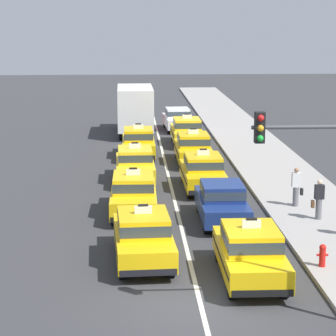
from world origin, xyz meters
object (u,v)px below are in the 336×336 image
object	(u,v)px
sedan_right_second	(222,201)
traffic_light_pole	(323,182)
box_truck_left_fifth	(135,108)
taxi_left_third	(135,164)
taxi_right_nearest	(250,252)
taxi_left_second	(133,193)
taxi_left_fourth	(138,142)
fire_hydrant	(323,254)
pedestrian_trailing	(296,187)
taxi_right_fifth	(187,131)
taxi_left_nearest	(143,236)
taxi_right_third	(203,171)
sedan_right_sixth	(177,118)
pedestrian_near_crosswalk	(319,199)
taxi_right_fourth	(193,148)

from	to	relation	value
sedan_right_second	traffic_light_pole	distance (m)	10.02
box_truck_left_fifth	taxi_left_third	bearing A→B (deg)	-90.55
taxi_right_nearest	traffic_light_pole	xyz separation A→B (m)	(1.20, -3.36, 2.94)
taxi_left_second	taxi_left_fourth	distance (m)	11.97
taxi_left_second	fire_hydrant	xyz separation A→B (m)	(5.87, -6.86, -0.33)
pedestrian_trailing	taxi_right_fifth	bearing A→B (deg)	101.98
taxi_left_fourth	taxi_left_nearest	bearing A→B (deg)	-90.28
taxi_left_nearest	taxi_left_third	world-z (taller)	same
box_truck_left_fifth	taxi_right_fifth	size ratio (longest dim) A/B	1.53
taxi_left_third	taxi_right_third	world-z (taller)	same
taxi_right_nearest	taxi_right_third	world-z (taller)	same
pedestrian_trailing	fire_hydrant	world-z (taller)	pedestrian_trailing
taxi_left_nearest	traffic_light_pole	distance (m)	7.38
sedan_right_sixth	sedan_right_second	bearing A→B (deg)	-89.54
taxi_left_second	taxi_right_third	xyz separation A→B (m)	(3.21, 3.99, 0.00)
pedestrian_near_crosswalk	traffic_light_pole	distance (m)	9.98
pedestrian_trailing	taxi_left_fourth	bearing A→B (deg)	118.81
taxi_left_third	taxi_left_fourth	size ratio (longest dim) A/B	1.01
sedan_right_sixth	pedestrian_near_crosswalk	bearing A→B (deg)	-80.39
sedan_right_sixth	pedestrian_trailing	distance (m)	21.41
sedan_right_second	traffic_light_pole	xyz separation A→B (m)	(1.27, -9.48, 2.97)
taxi_left_nearest	pedestrian_near_crosswalk	bearing A→B (deg)	30.84
sedan_right_sixth	traffic_light_pole	xyz separation A→B (m)	(1.45, -32.32, 2.97)
sedan_right_second	taxi_right_fourth	bearing A→B (deg)	90.54
taxi_left_nearest	taxi_right_fifth	xyz separation A→B (m)	(3.16, 21.55, 0.00)
taxi_right_third	fire_hydrant	xyz separation A→B (m)	(2.66, -10.85, -0.33)
taxi_left_nearest	taxi_left_second	xyz separation A→B (m)	(-0.28, 5.66, 0.00)
taxi_left_nearest	pedestrian_near_crosswalk	distance (m)	7.99
pedestrian_trailing	taxi_right_nearest	bearing A→B (deg)	-112.43
taxi_left_third	taxi_right_fourth	bearing A→B (deg)	52.58
taxi_right_fourth	taxi_left_nearest	bearing A→B (deg)	-100.93
taxi_left_second	fire_hydrant	bearing A→B (deg)	-49.44
taxi_left_nearest	pedestrian_near_crosswalk	world-z (taller)	taxi_left_nearest
taxi_right_fifth	sedan_right_sixth	size ratio (longest dim) A/B	1.04
taxi_left_nearest	taxi_right_nearest	world-z (taller)	same
taxi_left_second	pedestrian_trailing	xyz separation A→B (m)	(6.72, 0.40, 0.08)
taxi_left_fourth	traffic_light_pole	xyz separation A→B (m)	(4.32, -22.76, 2.94)
box_truck_left_fifth	taxi_right_fourth	size ratio (longest dim) A/B	1.53
taxi_right_third	taxi_right_fourth	distance (m)	6.04
taxi_left_nearest	sedan_right_sixth	distance (m)	27.35
taxi_left_nearest	taxi_right_fourth	xyz separation A→B (m)	(3.03, 15.69, 0.00)
taxi_right_fourth	pedestrian_trailing	xyz separation A→B (m)	(3.42, -9.63, 0.08)
sedan_right_second	traffic_light_pole	bearing A→B (deg)	-82.38
taxi_right_third	fire_hydrant	distance (m)	11.18
fire_hydrant	traffic_light_pole	bearing A→B (deg)	-106.89
taxi_left_fourth	taxi_right_third	xyz separation A→B (m)	(2.85, -7.97, 0.00)
taxi_right_fifth	fire_hydrant	bearing A→B (deg)	-83.88
taxi_right_fifth	taxi_left_fourth	bearing A→B (deg)	-128.06
taxi_right_nearest	sedan_right_second	world-z (taller)	taxi_right_nearest
sedan_right_second	traffic_light_pole	world-z (taller)	traffic_light_pole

